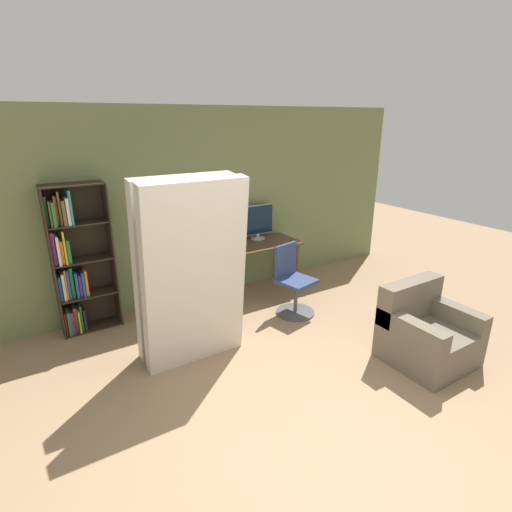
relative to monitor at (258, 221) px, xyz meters
The scene contains 9 objects.
ground_plane 3.57m from the monitor, 112.56° to the right, with size 16.00×16.00×0.00m, color #937556.
wall_back 1.35m from the monitor, behind, with size 8.00×0.06×2.70m.
desk 0.44m from the monitor, 110.50° to the right, with size 1.13×0.65×0.78m.
monitor is the anchor object (origin of this frame).
office_chair 1.24m from the monitor, 95.26° to the right, with size 0.52×0.52×0.95m.
bookshelf 2.61m from the monitor, behind, with size 0.69×0.32×1.83m.
mattress_near 2.21m from the monitor, 138.86° to the right, with size 1.08×0.37×2.01m.
mattress_far 2.04m from the monitor, 144.66° to the right, with size 1.08×0.36×2.01m.
armchair 2.84m from the monitor, 80.46° to the right, with size 0.85×0.80×0.85m.
Camera 1 is at (-1.83, -1.83, 2.54)m, focal length 28.00 mm.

